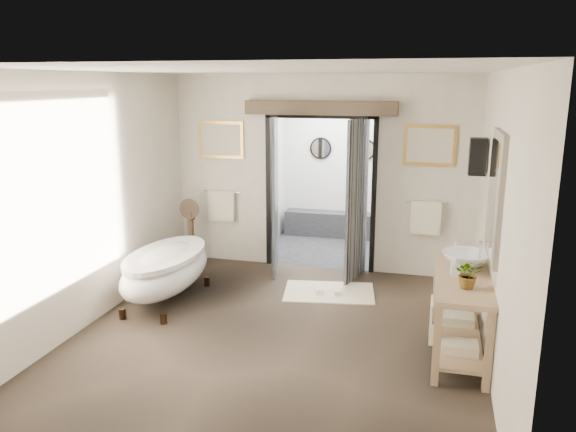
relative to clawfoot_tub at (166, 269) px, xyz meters
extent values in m
plane|color=#4F4031|center=(1.63, -0.64, -0.44)|extent=(5.00, 5.00, 0.00)
cube|color=beige|center=(1.63, -3.14, 1.01)|extent=(4.50, 0.02, 2.90)
cube|color=beige|center=(-0.62, -0.64, 1.01)|extent=(0.02, 5.00, 2.90)
cube|color=beige|center=(3.88, -0.64, 1.01)|extent=(0.02, 5.00, 2.90)
cube|color=beige|center=(0.11, 1.86, 1.01)|extent=(1.45, 0.02, 2.90)
cube|color=beige|center=(3.16, 1.86, 1.01)|extent=(1.45, 0.02, 2.90)
cube|color=beige|center=(1.63, 1.86, 2.16)|extent=(1.60, 0.02, 0.60)
cube|color=silver|center=(1.63, -0.64, 2.46)|extent=(4.50, 5.00, 0.02)
cube|color=beige|center=(-0.57, -1.24, 0.91)|extent=(0.02, 2.20, 2.70)
cube|color=gray|center=(3.86, -0.51, 1.26)|extent=(0.05, 0.95, 1.25)
cube|color=silver|center=(3.83, -0.51, 1.26)|extent=(0.01, 0.80, 1.10)
cube|color=black|center=(3.76, 0.91, 1.46)|extent=(0.20, 0.20, 0.45)
sphere|color=#FFCC8C|center=(3.76, 0.91, 1.46)|extent=(0.10, 0.10, 0.10)
cube|color=black|center=(1.63, 2.86, -0.44)|extent=(2.20, 2.00, 0.01)
cube|color=silver|center=(1.63, 2.86, 2.06)|extent=(2.20, 2.00, 0.02)
cube|color=white|center=(1.63, 3.86, 0.81)|extent=(2.20, 0.02, 2.50)
cube|color=white|center=(0.53, 2.86, 0.81)|extent=(0.02, 2.00, 2.50)
cube|color=white|center=(2.73, 2.86, 0.81)|extent=(0.02, 2.00, 2.50)
cube|color=black|center=(1.63, 3.68, -0.22)|extent=(2.00, 0.35, 0.45)
cylinder|color=silver|center=(1.23, 3.83, 1.16)|extent=(0.40, 0.03, 0.40)
cylinder|color=silver|center=(2.03, 3.83, 1.16)|extent=(0.40, 0.03, 0.40)
cube|color=black|center=(0.83, 1.86, 0.71)|extent=(0.07, 0.10, 2.30)
cube|color=black|center=(2.43, 1.86, 0.71)|extent=(0.07, 0.10, 2.30)
cube|color=black|center=(1.63, 1.86, 1.86)|extent=(1.67, 0.10, 0.07)
cube|color=black|center=(1.03, 1.51, 0.71)|extent=(0.21, 0.79, 2.30)
cube|color=black|center=(2.23, 1.51, 0.71)|extent=(0.21, 0.79, 2.30)
cube|color=brown|center=(1.63, 1.76, 1.98)|extent=(2.20, 0.20, 0.20)
cube|color=#BD8C40|center=(0.08, 1.84, 1.48)|extent=(0.72, 0.03, 0.57)
cube|color=beige|center=(0.08, 1.82, 1.48)|extent=(0.62, 0.01, 0.47)
cube|color=#BD8C40|center=(3.18, 1.84, 1.48)|extent=(0.72, 0.03, 0.57)
cube|color=beige|center=(3.18, 1.82, 1.48)|extent=(0.62, 0.01, 0.47)
cylinder|color=silver|center=(0.08, 1.80, 0.68)|extent=(0.60, 0.02, 0.02)
cube|color=beige|center=(0.08, 1.78, 0.46)|extent=(0.42, 0.08, 0.48)
cylinder|color=silver|center=(3.18, 1.80, 0.68)|extent=(0.60, 0.02, 0.02)
cube|color=beige|center=(3.18, 1.78, 0.46)|extent=(0.42, 0.08, 0.48)
cylinder|color=black|center=(-0.27, -0.65, -0.38)|extent=(0.09, 0.09, 0.13)
cylinder|color=black|center=(0.27, -0.65, -0.38)|extent=(0.09, 0.09, 0.13)
cylinder|color=black|center=(-0.27, 0.65, -0.38)|extent=(0.09, 0.09, 0.13)
cylinder|color=black|center=(0.27, 0.65, -0.38)|extent=(0.09, 0.09, 0.13)
ellipsoid|color=white|center=(0.00, 0.00, -0.02)|extent=(0.83, 1.85, 0.59)
cylinder|color=black|center=(0.00, 0.85, 0.34)|extent=(0.03, 0.03, 0.24)
cube|color=tan|center=(3.38, -1.25, -0.02)|extent=(0.07, 0.07, 0.85)
cube|color=tan|center=(3.84, -1.25, -0.02)|extent=(0.07, 0.07, 0.85)
cube|color=tan|center=(3.38, 0.23, -0.02)|extent=(0.07, 0.07, 0.85)
cube|color=tan|center=(3.84, 0.23, -0.02)|extent=(0.07, 0.07, 0.85)
cube|color=tan|center=(3.61, -0.51, 0.38)|extent=(0.55, 1.60, 0.05)
cube|color=tan|center=(3.61, -0.51, -0.28)|extent=(0.45, 1.50, 0.03)
cylinder|color=silver|center=(3.34, -0.51, 0.16)|extent=(0.02, 1.40, 0.02)
cube|color=beige|center=(3.34, -0.66, -0.04)|extent=(0.06, 0.34, 0.42)
cube|color=beige|center=(3.61, -0.86, -0.22)|extent=(0.35, 0.25, 0.10)
cube|color=beige|center=(3.61, -0.16, -0.22)|extent=(0.35, 0.25, 0.10)
cube|color=brown|center=(-0.28, 1.37, -0.40)|extent=(0.20, 0.20, 0.07)
cylinder|color=brown|center=(-0.28, 1.37, 0.02)|extent=(0.08, 0.08, 0.79)
cylinder|color=silver|center=(-0.28, 1.39, 0.47)|extent=(0.28, 0.02, 0.28)
cylinder|color=brown|center=(-0.28, 1.38, 0.47)|extent=(0.32, 0.01, 0.32)
cube|color=beige|center=(1.98, 0.83, -0.43)|extent=(1.31, 0.98, 0.01)
cube|color=beige|center=(1.83, 0.84, -0.40)|extent=(0.19, 0.29, 0.05)
cube|color=beige|center=(2.09, 0.84, -0.40)|extent=(0.19, 0.29, 0.05)
imported|color=white|center=(3.64, -0.26, 0.50)|extent=(0.58, 0.58, 0.18)
imported|color=gray|center=(3.64, -0.87, 0.55)|extent=(0.29, 0.25, 0.29)
imported|color=gray|center=(3.53, -0.53, 0.51)|extent=(0.10, 0.10, 0.20)
imported|color=gray|center=(3.55, 0.13, 0.50)|extent=(0.18, 0.18, 0.18)
camera|label=1|loc=(3.25, -6.23, 2.34)|focal=35.00mm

